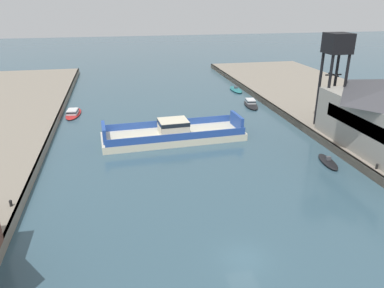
% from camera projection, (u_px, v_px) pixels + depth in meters
% --- Properties ---
extents(ground_plane, '(400.00, 400.00, 0.00)m').
position_uv_depth(ground_plane, '(244.00, 259.00, 31.44)').
color(ground_plane, '#385666').
extents(chain_ferry, '(22.41, 8.15, 3.30)m').
position_uv_depth(chain_ferry, '(173.00, 134.00, 57.47)').
color(chain_ferry, beige).
rests_on(chain_ferry, ground).
extents(moored_boat_near_left, '(3.27, 7.97, 1.21)m').
position_uv_depth(moored_boat_near_left, '(73.00, 113.00, 69.71)').
color(moored_boat_near_left, red).
rests_on(moored_boat_near_left, ground).
extents(moored_boat_near_right, '(2.42, 5.50, 0.99)m').
position_uv_depth(moored_boat_near_right, '(328.00, 162.00, 49.46)').
color(moored_boat_near_right, black).
rests_on(moored_boat_near_right, ground).
extents(moored_boat_mid_left, '(3.44, 7.71, 1.27)m').
position_uv_depth(moored_boat_mid_left, '(251.00, 103.00, 75.83)').
color(moored_boat_mid_left, black).
rests_on(moored_boat_mid_left, ground).
extents(moored_boat_mid_right, '(2.45, 7.24, 1.03)m').
position_uv_depth(moored_boat_mid_right, '(236.00, 89.00, 88.27)').
color(moored_boat_mid_right, '#237075').
rests_on(moored_boat_mid_right, ground).
extents(crane_tower, '(3.52, 3.52, 14.65)m').
position_uv_depth(crane_tower, '(337.00, 53.00, 55.91)').
color(crane_tower, black).
rests_on(crane_tower, quay_right).
extents(bollard_left_aft, '(0.32, 0.32, 0.71)m').
position_uv_depth(bollard_left_aft, '(11.00, 203.00, 36.92)').
color(bollard_left_aft, black).
rests_on(bollard_left_aft, quay_left).
extents(bollard_right_aft, '(0.32, 0.32, 0.71)m').
position_uv_depth(bollard_right_aft, '(377.00, 166.00, 44.97)').
color(bollard_right_aft, black).
rests_on(bollard_right_aft, quay_right).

